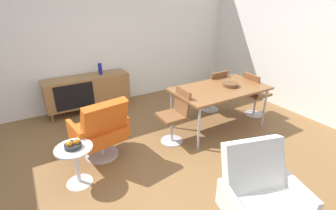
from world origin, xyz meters
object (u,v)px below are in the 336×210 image
Objects in this scene: sideboard at (88,90)px; dining_chair_back_right at (213,89)px; side_table_round at (76,161)px; lounge_chair_red at (101,129)px; vase_cobalt at (100,69)px; wooden_bowl_on_table at (230,85)px; dining_chair_far_end at (254,93)px; dining_chair_near_window at (175,114)px; fruit_bowl at (73,145)px; armchair_black_shell at (261,196)px; dining_table at (220,90)px.

dining_chair_back_right reaches higher than sideboard.
lounge_chair_red is at bearing 39.88° from side_table_round.
vase_cobalt is 0.42× the size of side_table_round.
dining_chair_far_end is at bearing 2.97° from wooden_bowl_on_table.
sideboard is at bearing 115.48° from dining_chair_near_window.
lounge_chair_red is at bearing -169.95° from dining_chair_back_right.
dining_chair_far_end and dining_chair_near_window have the same top height.
lounge_chair_red reaches higher than vase_cobalt.
dining_chair_near_window is 0.90× the size of lounge_chair_red.
dining_chair_back_right is at bearing 15.63° from fruit_bowl.
lounge_chair_red is (-2.22, 0.17, -0.30)m from wooden_bowl_on_table.
sideboard is 1.69× the size of armchair_black_shell.
wooden_bowl_on_table is (1.68, -1.88, -0.06)m from vase_cobalt.
lounge_chair_red is (-1.13, 0.14, -0.00)m from dining_chair_near_window.
side_table_round is 2.60× the size of fruit_bowl.
dining_chair_back_right is (0.35, 0.56, -0.23)m from dining_table.
vase_cobalt is 1.98m from dining_chair_near_window.
dining_chair_far_end is (2.66, -1.85, 0.03)m from sideboard.
armchair_black_shell is at bearing -121.44° from dining_chair_back_right.
side_table_round is (-0.98, -2.07, -0.51)m from vase_cobalt.
armchair_black_shell reaches higher than wooden_bowl_on_table.
dining_chair_far_end is 4.28× the size of fruit_bowl.
sideboard is 2.48m from dining_chair_back_right.
dining_chair_far_end is at bearing 3.91° from fruit_bowl.
lounge_chair_red is 1.82× the size of side_table_round.
lounge_chair_red reaches higher than sideboard.
armchair_black_shell reaches higher than dining_table.
wooden_bowl_on_table is 0.30× the size of dining_chair_back_right.
dining_table is 1.87× the size of dining_chair_near_window.
dining_chair_far_end is at bearing 42.62° from armchair_black_shell.
vase_cobalt reaches higher than wooden_bowl_on_table.
dining_table is 1.69× the size of armchair_black_shell.
lounge_chair_red is 2.18m from armchair_black_shell.
lounge_chair_red is 4.73× the size of fruit_bowl.
dining_chair_near_window is (-1.09, 0.03, -0.30)m from wooden_bowl_on_table.
vase_cobalt is at bearing 142.03° from dining_chair_far_end.
sideboard is at bearing -179.63° from vase_cobalt.
vase_cobalt is at bearing 128.63° from dining_table.
vase_cobalt reaches higher than dining_chair_far_end.
vase_cobalt is at bearing 144.76° from dining_chair_back_right.
fruit_bowl is (-0.43, -0.36, 0.09)m from lounge_chair_red.
dining_chair_far_end is at bearing -2.67° from lounge_chair_red.
dining_chair_far_end and dining_chair_back_right have the same top height.
dining_chair_far_end reaches higher than dining_table.
side_table_round is at bearing -140.12° from lounge_chair_red.
dining_table is at bearing -51.37° from vase_cobalt.
vase_cobalt is 0.26× the size of dining_chair_near_window.
dining_table is at bearing -3.92° from lounge_chair_red.
wooden_bowl_on_table is at bearing -104.47° from dining_chair_back_right.
dining_chair_near_window reaches higher than fruit_bowl.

